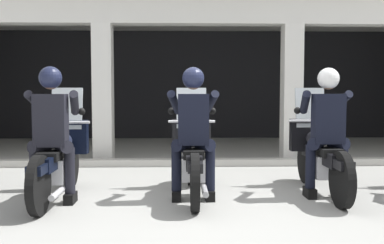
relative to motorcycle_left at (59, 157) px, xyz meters
name	(u,v)px	position (x,y,z in m)	size (l,w,h in m)	color
ground_plane	(188,161)	(1.63, 2.89, -0.50)	(80.00, 80.00, 0.00)	#999993
station_building	(193,61)	(1.82, 5.34, 1.53)	(11.52, 4.90, 3.11)	black
kerb_strip	(199,162)	(1.82, 2.33, -0.44)	(11.02, 0.24, 0.12)	#B7B5AD
motorcycle_left	(59,157)	(0.00, 0.00, 0.00)	(0.62, 2.04, 1.35)	black
police_officer_left	(52,123)	(0.00, -0.28, 0.44)	(0.63, 0.61, 1.58)	black
motorcycle_center	(193,155)	(1.63, 0.11, 0.00)	(0.62, 2.04, 1.35)	black
police_officer_center	(193,122)	(1.63, -0.17, 0.44)	(0.63, 0.61, 1.58)	black
motorcycle_right	(319,154)	(3.27, 0.20, 0.00)	(0.62, 2.04, 1.35)	black
police_officer_right	(327,121)	(3.27, -0.09, 0.44)	(0.63, 0.61, 1.58)	black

